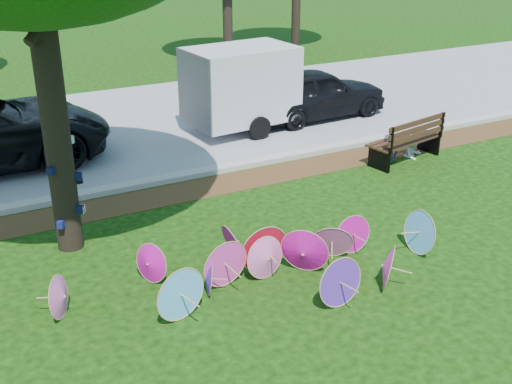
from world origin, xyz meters
The scene contains 10 objects.
ground centered at (0.00, 0.00, 0.00)m, with size 90.00×90.00×0.00m, color black.
mulch_strip centered at (0.00, 4.50, 0.01)m, with size 90.00×1.00×0.01m, color #472D16.
curb centered at (0.00, 5.20, 0.06)m, with size 90.00×0.30×0.12m, color #B7B5AD.
street centered at (0.00, 9.35, 0.01)m, with size 90.00×8.00×0.01m, color gray.
parasol_pile centered at (0.14, 0.62, 0.37)m, with size 6.20×2.48×0.84m.
dark_pickup centered at (5.33, 7.69, 0.70)m, with size 1.66×4.12×1.40m, color black.
cargo_trailer centered at (2.99, 7.61, 1.25)m, with size 2.70×1.71×2.49m, color silver.
park_bench centered at (5.35, 3.89, 0.52)m, with size 2.00×0.76×1.04m, color black, non-canonical shape.
person_left centered at (5.00, 3.94, 0.64)m, with size 0.47×0.31×1.28m, color #3D4253.
person_right centered at (5.70, 3.94, 0.53)m, with size 0.51×0.40×1.05m, color silver.
Camera 1 is at (-4.19, -6.98, 5.36)m, focal length 45.00 mm.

